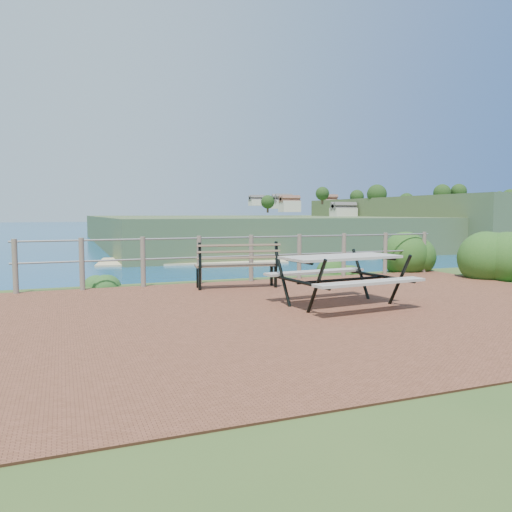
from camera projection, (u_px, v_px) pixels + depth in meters
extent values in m
cube|color=brown|center=(328.00, 310.00, 7.67)|extent=(10.00, 7.00, 0.12)
plane|color=#155F81|center=(72.00, 217.00, 193.33)|extent=(1200.00, 1200.00, 0.00)
cylinder|color=#6B5B4C|center=(15.00, 266.00, 9.07)|extent=(0.10, 0.10, 1.00)
cylinder|color=#6B5B4C|center=(82.00, 264.00, 9.49)|extent=(0.10, 0.10, 1.00)
cylinder|color=#6B5B4C|center=(143.00, 262.00, 9.90)|extent=(0.10, 0.10, 1.00)
cylinder|color=#6B5B4C|center=(199.00, 260.00, 10.32)|extent=(0.10, 0.10, 1.00)
cylinder|color=#6B5B4C|center=(251.00, 258.00, 10.74)|extent=(0.10, 0.10, 1.00)
cylinder|color=#6B5B4C|center=(299.00, 256.00, 11.15)|extent=(0.10, 0.10, 1.00)
cylinder|color=#6B5B4C|center=(344.00, 255.00, 11.57)|extent=(0.10, 0.10, 1.00)
cylinder|color=#6B5B4C|center=(385.00, 253.00, 11.98)|extent=(0.10, 0.10, 1.00)
cylinder|color=#6B5B4C|center=(424.00, 252.00, 12.40)|extent=(0.10, 0.10, 1.00)
cylinder|color=slate|center=(251.00, 237.00, 10.70)|extent=(9.40, 0.04, 0.04)
cylinder|color=slate|center=(251.00, 256.00, 10.73)|extent=(9.40, 0.04, 0.04)
cube|color=#3B552A|center=(364.00, 228.00, 253.78)|extent=(260.00, 180.00, 12.00)
cube|color=beige|center=(479.00, 252.00, 171.75)|extent=(209.53, 114.73, 0.50)
cube|color=#9B968B|center=(341.00, 257.00, 7.89)|extent=(1.94, 0.95, 0.04)
cube|color=#9B968B|center=(341.00, 277.00, 7.92)|extent=(1.89, 0.45, 0.04)
cube|color=#9B968B|center=(341.00, 277.00, 7.92)|extent=(1.89, 0.45, 0.04)
cylinder|color=black|center=(341.00, 280.00, 7.92)|extent=(1.61, 0.20, 0.05)
cube|color=brown|center=(237.00, 265.00, 9.80)|extent=(1.67, 0.62, 0.04)
cube|color=brown|center=(237.00, 251.00, 9.77)|extent=(1.63, 0.34, 0.37)
cube|color=black|center=(237.00, 276.00, 9.82)|extent=(0.06, 0.07, 0.45)
cube|color=black|center=(237.00, 276.00, 9.82)|extent=(0.06, 0.07, 0.45)
cube|color=black|center=(237.00, 276.00, 9.82)|extent=(0.06, 0.07, 0.45)
cube|color=black|center=(237.00, 276.00, 9.82)|extent=(0.06, 0.07, 0.45)
ellipsoid|color=#164716|center=(488.00, 278.00, 11.42)|extent=(1.35, 1.35, 1.92)
ellipsoid|color=#164716|center=(413.00, 271.00, 12.74)|extent=(1.23, 1.23, 1.76)
ellipsoid|color=#295620|center=(97.00, 285.00, 10.26)|extent=(0.68, 0.68, 0.38)
ellipsoid|color=#164716|center=(339.00, 274.00, 12.28)|extent=(0.78, 0.78, 0.52)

